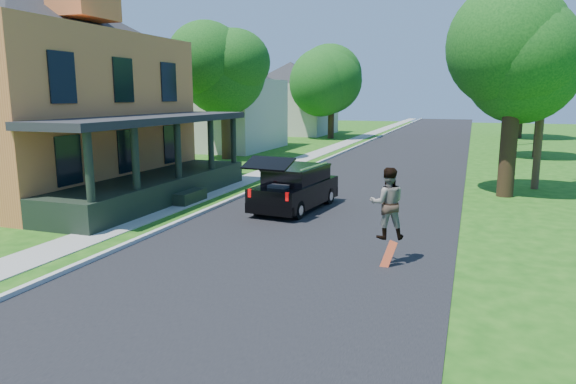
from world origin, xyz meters
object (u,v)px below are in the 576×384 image
(skateboarder, at_px, (387,203))
(utility_pole_near, at_px, (546,56))
(black_suv, at_px, (295,188))
(tree_right_near, at_px, (514,51))

(skateboarder, distance_m, utility_pole_near, 13.26)
(black_suv, relative_size, skateboarder, 2.68)
(tree_right_near, bearing_deg, skateboarder, -107.09)
(black_suv, distance_m, utility_pole_near, 11.80)
(tree_right_near, relative_size, utility_pole_near, 0.78)
(skateboarder, xyz_separation_m, tree_right_near, (2.99, 9.74, 4.02))
(skateboarder, height_order, utility_pole_near, utility_pole_near)
(black_suv, relative_size, utility_pole_near, 0.42)
(black_suv, xyz_separation_m, utility_pole_near, (8.17, 7.15, 4.64))
(utility_pole_near, bearing_deg, skateboarder, -127.25)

